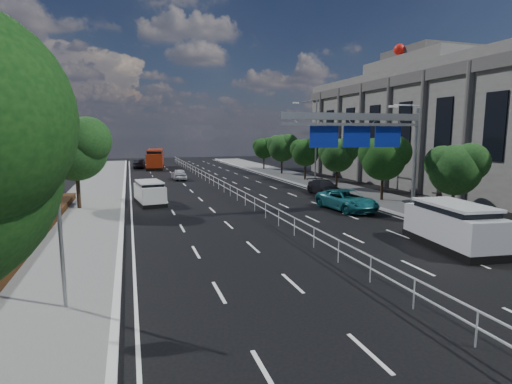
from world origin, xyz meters
name	(u,v)px	position (x,y,z in m)	size (l,w,h in m)	color
ground	(358,275)	(0.00, 0.00, 0.00)	(160.00, 160.00, 0.00)	black
sidewalk_near	(30,313)	(-11.50, 0.00, 0.07)	(5.00, 140.00, 0.14)	slate
kerb_near	(116,303)	(-9.00, 0.00, 0.07)	(0.25, 140.00, 0.15)	silver
median_fence	(226,188)	(0.00, 22.50, 0.53)	(0.05, 85.00, 1.02)	silver
hedge_near	(9,260)	(-13.30, 5.00, 0.36)	(1.00, 36.00, 0.44)	black
toilet_sign	(43,220)	(-10.95, 0.00, 2.94)	(1.62, 0.18, 4.34)	gray
overhead_gantry	(368,132)	(6.74, 10.05, 5.61)	(10.24, 0.38, 7.45)	gray
streetlight_far	(313,136)	(10.50, 26.00, 5.21)	(2.78, 2.40, 9.00)	gray
civic_hall	(442,126)	(23.72, 22.00, 6.27)	(14.40, 36.00, 14.35)	slate
near_tree_back	(76,146)	(-11.94, 17.97, 4.61)	(4.84, 4.51, 6.69)	black
far_tree_c	(456,167)	(11.24, 6.98, 3.43)	(3.52, 3.28, 4.94)	black
far_tree_d	(384,156)	(11.25, 14.48, 3.69)	(3.85, 3.59, 5.34)	black
far_tree_e	(338,153)	(11.25, 21.98, 3.56)	(3.63, 3.38, 5.13)	black
far_tree_f	(306,151)	(11.24, 29.48, 3.49)	(3.52, 3.28, 5.02)	black
far_tree_g	(282,147)	(11.25, 36.98, 3.75)	(3.96, 3.69, 5.45)	black
far_tree_h	(264,147)	(11.24, 44.48, 3.42)	(3.41, 3.18, 4.91)	black
white_minivan	(150,193)	(-6.97, 18.87, 0.90)	(2.38, 4.44, 1.84)	black
red_bus	(155,159)	(-4.41, 51.87, 1.56)	(3.44, 10.22, 3.00)	black
near_car_silver	(179,174)	(-2.77, 35.01, 0.66)	(1.57, 3.89, 1.33)	#B7B8BF
near_car_dark	(139,164)	(-6.89, 53.21, 0.70)	(1.49, 4.27, 1.41)	black
silver_minivan	(454,226)	(6.50, 2.00, 1.08)	(2.86, 5.50, 2.19)	black
parked_car_teal	(347,200)	(6.50, 12.00, 0.74)	(2.44, 5.30, 1.47)	#175E67
parked_car_dark	(324,188)	(8.30, 19.00, 0.67)	(1.89, 4.64, 1.35)	black
pedestrian_a	(442,209)	(9.81, 6.39, 0.93)	(0.58, 0.38, 1.58)	gray
pedestrian_b	(438,194)	(13.40, 10.75, 1.05)	(0.89, 0.69, 1.83)	gray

